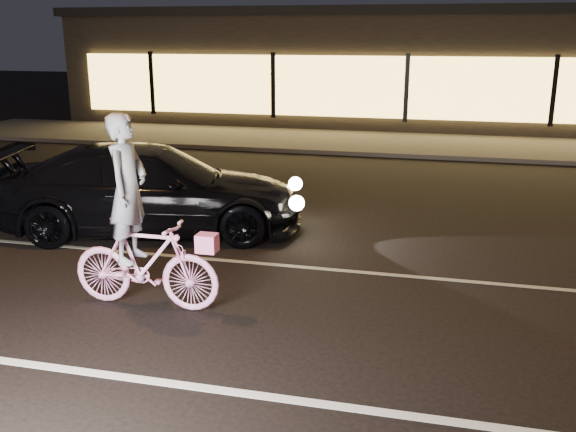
# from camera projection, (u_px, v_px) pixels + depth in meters

# --- Properties ---
(ground) EXTENTS (90.00, 90.00, 0.00)m
(ground) POSITION_uv_depth(u_px,v_px,m) (314.00, 330.00, 7.46)
(ground) COLOR black
(ground) RESTS_ON ground
(lane_stripe_near) EXTENTS (60.00, 0.12, 0.01)m
(lane_stripe_near) POSITION_uv_depth(u_px,v_px,m) (282.00, 399.00, 6.06)
(lane_stripe_near) COLOR silver
(lane_stripe_near) RESTS_ON ground
(lane_stripe_far) EXTENTS (60.00, 0.10, 0.01)m
(lane_stripe_far) POSITION_uv_depth(u_px,v_px,m) (342.00, 270.00, 9.33)
(lane_stripe_far) COLOR gray
(lane_stripe_far) RESTS_ON ground
(sidewalk) EXTENTS (30.00, 4.00, 0.12)m
(sidewalk) POSITION_uv_depth(u_px,v_px,m) (400.00, 144.00, 19.58)
(sidewalk) COLOR #383533
(sidewalk) RESTS_ON ground
(storefront) EXTENTS (25.40, 8.42, 4.20)m
(storefront) POSITION_uv_depth(u_px,v_px,m) (415.00, 65.00, 24.57)
(storefront) COLOR black
(storefront) RESTS_ON ground
(cyclist) EXTENTS (1.94, 0.67, 2.44)m
(cyclist) POSITION_uv_depth(u_px,v_px,m) (140.00, 241.00, 7.89)
(cyclist) COLOR #FF3EAB
(cyclist) RESTS_ON ground
(sedan) EXTENTS (5.53, 3.30, 1.50)m
(sedan) POSITION_uv_depth(u_px,v_px,m) (151.00, 189.00, 10.97)
(sedan) COLOR black
(sedan) RESTS_ON ground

